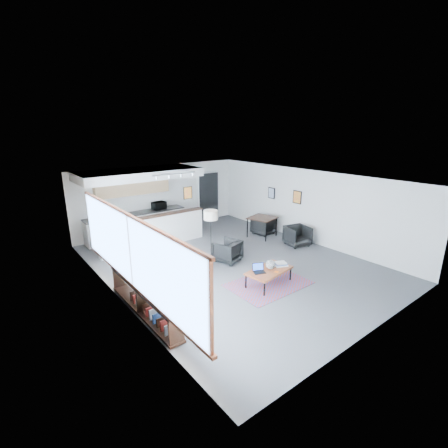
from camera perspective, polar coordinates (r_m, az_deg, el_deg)
room at (r=9.63m, az=1.19°, el=0.26°), size 7.02×9.02×2.62m
window at (r=7.18m, az=-16.09°, el=-4.98°), size 0.10×5.95×1.66m
console at (r=7.58m, az=-13.78°, el=-13.02°), size 0.35×3.00×0.80m
kitchenette at (r=12.11m, az=-14.48°, el=3.54°), size 4.20×1.96×2.60m
doorway at (r=14.46m, az=-2.79°, el=4.91°), size 1.10×0.12×2.15m
track_light at (r=10.84m, az=-8.68°, el=8.57°), size 1.60×0.07×0.15m
wall_art_lower at (r=12.24m, az=12.74°, el=4.62°), size 0.03×0.38×0.48m
wall_art_upper at (r=13.09m, az=8.35°, el=5.41°), size 0.03×0.34×0.44m
kilim_rug at (r=8.88m, az=7.84°, el=-10.39°), size 2.12×1.45×0.01m
coffee_table at (r=8.71m, az=7.94°, el=-8.16°), size 1.37×0.88×0.42m
laptop at (r=8.53m, az=6.11°, el=-7.94°), size 0.37×0.34×0.22m
ceramic_pot at (r=8.70m, az=8.18°, el=-7.07°), size 0.25×0.25×0.25m
book_stack at (r=8.97m, az=9.94°, el=-6.93°), size 0.41×0.37×0.10m
coaster at (r=8.60m, az=9.22°, el=-8.30°), size 0.13×0.13×0.01m
armchair_left at (r=9.12m, az=-7.66°, el=-7.07°), size 0.86×0.83×0.74m
armchair_right at (r=10.07m, az=0.61°, el=-4.57°), size 0.89×0.86×0.74m
floor_lamp at (r=10.09m, az=-2.35°, el=1.29°), size 0.56×0.56×1.55m
dining_table at (r=12.29m, az=6.75°, el=0.86°), size 1.11×1.11×0.76m
dining_chair_near at (r=11.70m, az=12.80°, el=-2.15°), size 0.76×0.73×0.66m
dining_chair_far at (r=12.74m, az=6.92°, el=-0.31°), size 0.71×0.67×0.65m
microwave at (r=12.95m, az=-11.37°, el=3.33°), size 0.54×0.34×0.35m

